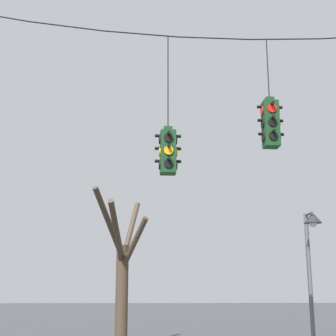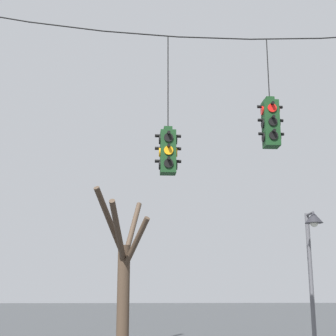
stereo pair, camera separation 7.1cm
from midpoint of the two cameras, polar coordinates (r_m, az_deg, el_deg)
The scene contains 5 objects.
span_wire at distance 12.56m, azimuth 5.26°, elevation 14.84°, with size 12.02×0.03×0.54m.
traffic_light_over_intersection at distance 11.32m, azimuth 0.18°, elevation 1.89°, with size 0.58×0.58×3.30m.
traffic_light_near_right_pole at distance 11.92m, azimuth 11.48°, elevation 4.90°, with size 0.58×0.58×2.65m.
street_lamp at distance 14.87m, azimuth 15.87°, elevation -8.27°, with size 0.50×0.86×4.08m.
bare_tree at distance 19.38m, azimuth -4.86°, elevation -11.20°, with size 2.06×4.38×5.58m.
Camera 2 is at (-1.81, -10.71, 1.84)m, focal length 55.00 mm.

